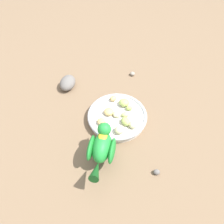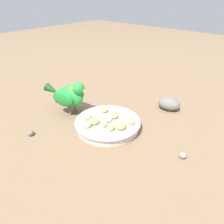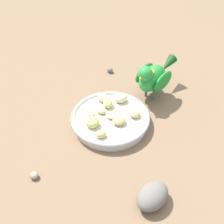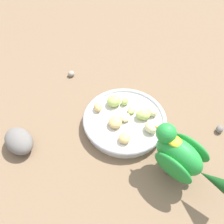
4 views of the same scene
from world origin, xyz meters
The scene contains 16 objects.
ground_plane centered at (0.00, 0.00, 0.00)m, with size 4.00×4.00×0.00m, color #7A6047.
feeding_bowl centered at (0.02, 0.01, 0.02)m, with size 0.22×0.22×0.03m.
apple_piece_0 centered at (0.02, 0.01, 0.03)m, with size 0.03×0.03×0.02m, color beige.
apple_piece_1 centered at (-0.01, 0.00, 0.03)m, with size 0.03×0.02×0.02m, color #C6D17A.
apple_piece_2 centered at (-0.02, 0.03, 0.04)m, with size 0.04×0.03×0.02m, color #B2CC66.
apple_piece_3 centered at (0.05, 0.01, 0.04)m, with size 0.04×0.03×0.02m, color tan.
apple_piece_4 centered at (-0.01, 0.07, 0.04)m, with size 0.04×0.03×0.03m, color beige.
apple_piece_5 centered at (-0.05, 0.04, 0.04)m, with size 0.03×0.03×0.02m, color beige.
apple_piece_6 centered at (0.06, 0.06, 0.04)m, with size 0.03×0.03×0.02m, color tan.
apple_piece_7 centered at (0.06, -0.06, 0.04)m, with size 0.03×0.02×0.02m, color tan.
apple_piece_8 centered at (-0.01, -0.03, 0.04)m, with size 0.02×0.02×0.02m, color #B2CC66.
apple_piece_9 centered at (0.01, -0.05, 0.04)m, with size 0.04×0.04×0.03m, color #B2CC66.
parrot centered at (0.01, 0.18, 0.08)m, with size 0.10×0.19×0.13m.
rock_large centered at (0.27, -0.08, 0.02)m, with size 0.09×0.06×0.05m, color slate.
pebble_0 centered at (0.04, -0.25, 0.01)m, with size 0.02×0.02×0.02m, color gray.
pebble_1 centered at (-0.18, 0.17, 0.01)m, with size 0.02×0.02×0.02m, color slate.
Camera 3 is at (0.53, -0.41, 0.65)m, focal length 52.55 mm.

